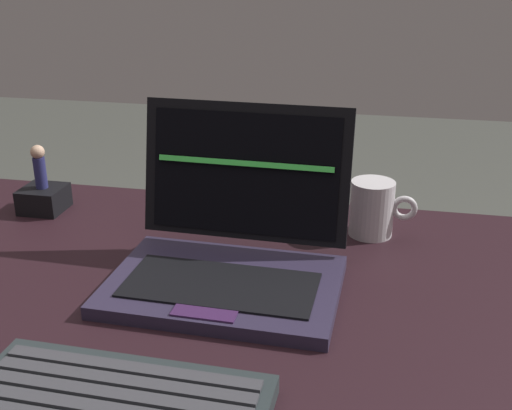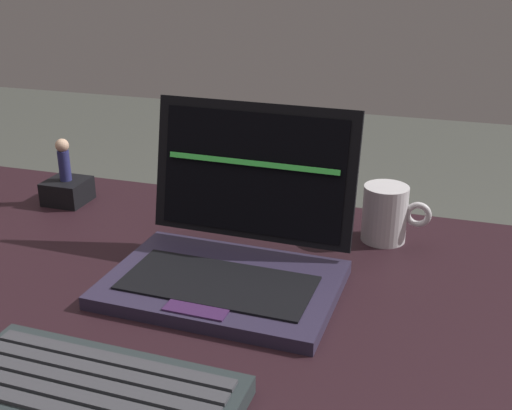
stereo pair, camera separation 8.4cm
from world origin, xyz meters
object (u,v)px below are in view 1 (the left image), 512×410
figurine_stand (44,199)px  figurine (39,165)px  coffee_mug (373,208)px  laptop_front (231,250)px  external_keyboard (117,404)px

figurine_stand → figurine: figurine is taller
coffee_mug → figurine: bearing=-178.8°
laptop_front → external_keyboard: bearing=-98.9°
laptop_front → figurine: 0.43m
figurine → coffee_mug: 0.57m
laptop_front → figurine_stand: size_ratio=4.39×
laptop_front → external_keyboard: 0.30m
coffee_mug → external_keyboard: bearing=-115.7°
figurine → coffee_mug: size_ratio=0.73×
laptop_front → coffee_mug: size_ratio=2.97×
figurine_stand → coffee_mug: 0.57m
external_keyboard → figurine: bearing=125.3°
external_keyboard → coffee_mug: size_ratio=2.90×
external_keyboard → figurine_stand: figurine_stand is taller
coffee_mug → figurine_stand: bearing=-178.8°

